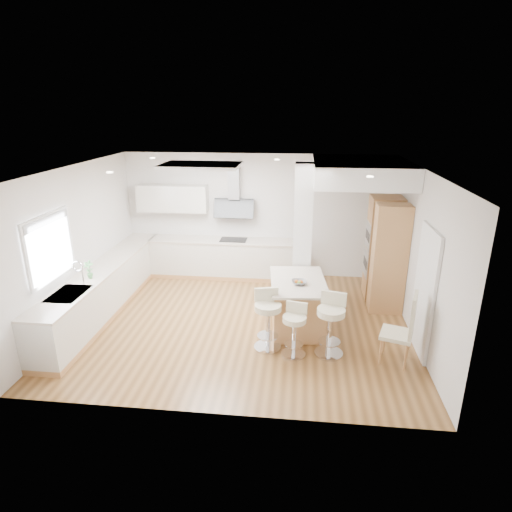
# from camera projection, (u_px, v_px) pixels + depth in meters

# --- Properties ---
(ground) EXTENTS (6.00, 6.00, 0.00)m
(ground) POSITION_uv_depth(u_px,v_px,m) (242.00, 322.00, 7.88)
(ground) COLOR olive
(ground) RESTS_ON ground
(ceiling) EXTENTS (6.00, 5.00, 0.02)m
(ceiling) POSITION_uv_depth(u_px,v_px,m) (242.00, 322.00, 7.88)
(ceiling) COLOR white
(ceiling) RESTS_ON ground
(wall_back) EXTENTS (6.00, 0.04, 2.80)m
(wall_back) POSITION_uv_depth(u_px,v_px,m) (257.00, 216.00, 9.76)
(wall_back) COLOR silver
(wall_back) RESTS_ON ground
(wall_left) EXTENTS (0.04, 5.00, 2.80)m
(wall_left) POSITION_uv_depth(u_px,v_px,m) (77.00, 245.00, 7.73)
(wall_left) COLOR silver
(wall_left) RESTS_ON ground
(wall_right) EXTENTS (0.04, 5.00, 2.80)m
(wall_right) POSITION_uv_depth(u_px,v_px,m) (420.00, 257.00, 7.11)
(wall_right) COLOR silver
(wall_right) RESTS_ON ground
(skylight) EXTENTS (4.10, 2.10, 0.06)m
(skylight) POSITION_uv_depth(u_px,v_px,m) (201.00, 165.00, 7.61)
(skylight) COLOR white
(skylight) RESTS_ON ground
(window_left) EXTENTS (0.06, 1.28, 1.07)m
(window_left) POSITION_uv_depth(u_px,v_px,m) (49.00, 244.00, 6.78)
(window_left) COLOR white
(window_left) RESTS_ON ground
(doorway_right) EXTENTS (0.05, 1.00, 2.10)m
(doorway_right) POSITION_uv_depth(u_px,v_px,m) (424.00, 293.00, 6.68)
(doorway_right) COLOR #473E38
(doorway_right) RESTS_ON ground
(counter_left) EXTENTS (0.63, 4.50, 1.35)m
(counter_left) POSITION_uv_depth(u_px,v_px,m) (105.00, 288.00, 8.22)
(counter_left) COLOR tan
(counter_left) RESTS_ON ground
(counter_back) EXTENTS (3.62, 0.63, 2.50)m
(counter_back) POSITION_uv_depth(u_px,v_px,m) (216.00, 248.00, 9.83)
(counter_back) COLOR tan
(counter_back) RESTS_ON ground
(pillar) EXTENTS (0.35, 0.35, 2.80)m
(pillar) POSITION_uv_depth(u_px,v_px,m) (302.00, 237.00, 8.20)
(pillar) COLOR white
(pillar) RESTS_ON ground
(soffit) EXTENTS (1.78, 2.20, 0.40)m
(soffit) POSITION_uv_depth(u_px,v_px,m) (360.00, 171.00, 8.12)
(soffit) COLOR white
(soffit) RESTS_ON ground
(oven_column) EXTENTS (0.63, 1.21, 2.10)m
(oven_column) POSITION_uv_depth(u_px,v_px,m) (385.00, 252.00, 8.41)
(oven_column) COLOR tan
(oven_column) RESTS_ON ground
(peninsula) EXTENTS (1.09, 1.52, 0.94)m
(peninsula) POSITION_uv_depth(u_px,v_px,m) (297.00, 303.00, 7.63)
(peninsula) COLOR tan
(peninsula) RESTS_ON ground
(bar_stool_a) EXTENTS (0.55, 0.55, 1.00)m
(bar_stool_a) POSITION_uv_depth(u_px,v_px,m) (268.00, 316.00, 6.89)
(bar_stool_a) COLOR silver
(bar_stool_a) RESTS_ON ground
(bar_stool_b) EXTENTS (0.46, 0.46, 0.87)m
(bar_stool_b) POSITION_uv_depth(u_px,v_px,m) (294.00, 327.00, 6.71)
(bar_stool_b) COLOR silver
(bar_stool_b) RESTS_ON ground
(bar_stool_c) EXTENTS (0.56, 0.56, 1.02)m
(bar_stool_c) POSITION_uv_depth(u_px,v_px,m) (331.00, 321.00, 6.70)
(bar_stool_c) COLOR silver
(bar_stool_c) RESTS_ON ground
(dining_chair) EXTENTS (0.57, 0.57, 1.17)m
(dining_chair) POSITION_uv_depth(u_px,v_px,m) (404.00, 327.00, 6.43)
(dining_chair) COLOR beige
(dining_chair) RESTS_ON ground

